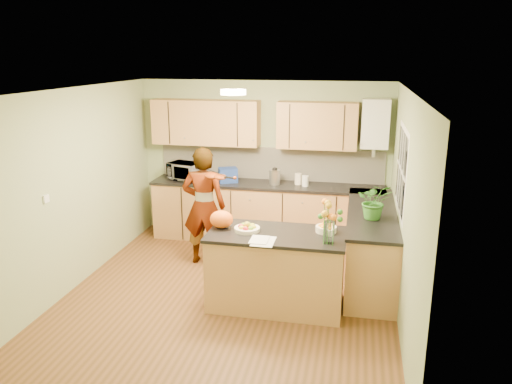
# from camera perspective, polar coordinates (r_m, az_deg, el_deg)

# --- Properties ---
(floor) EXTENTS (4.50, 4.50, 0.00)m
(floor) POSITION_cam_1_polar(r_m,az_deg,el_deg) (6.34, -3.02, -11.63)
(floor) COLOR #533617
(floor) RESTS_ON ground
(ceiling) EXTENTS (4.00, 4.50, 0.02)m
(ceiling) POSITION_cam_1_polar(r_m,az_deg,el_deg) (5.66, -3.38, 11.51)
(ceiling) COLOR white
(ceiling) RESTS_ON wall_back
(wall_back) EXTENTS (4.00, 0.02, 2.50)m
(wall_back) POSITION_cam_1_polar(r_m,az_deg,el_deg) (8.01, 0.91, 3.69)
(wall_back) COLOR #9AAE7C
(wall_back) RESTS_ON floor
(wall_front) EXTENTS (4.00, 0.02, 2.50)m
(wall_front) POSITION_cam_1_polar(r_m,az_deg,el_deg) (3.89, -11.76, -9.86)
(wall_front) COLOR #9AAE7C
(wall_front) RESTS_ON floor
(wall_left) EXTENTS (0.02, 4.50, 2.50)m
(wall_left) POSITION_cam_1_polar(r_m,az_deg,el_deg) (6.66, -20.06, 0.29)
(wall_left) COLOR #9AAE7C
(wall_left) RESTS_ON floor
(wall_right) EXTENTS (0.02, 4.50, 2.50)m
(wall_right) POSITION_cam_1_polar(r_m,az_deg,el_deg) (5.72, 16.58, -1.83)
(wall_right) COLOR #9AAE7C
(wall_right) RESTS_ON floor
(back_counter) EXTENTS (3.64, 0.62, 0.94)m
(back_counter) POSITION_cam_1_polar(r_m,az_deg,el_deg) (7.91, 1.19, -2.31)
(back_counter) COLOR #B9864A
(back_counter) RESTS_ON floor
(right_counter) EXTENTS (0.62, 2.24, 0.94)m
(right_counter) POSITION_cam_1_polar(r_m,az_deg,el_deg) (6.76, 12.97, -5.89)
(right_counter) COLOR #B9864A
(right_counter) RESTS_ON floor
(splashback) EXTENTS (3.60, 0.02, 0.52)m
(splashback) POSITION_cam_1_polar(r_m,az_deg,el_deg) (7.99, 1.59, 3.29)
(splashback) COLOR beige
(splashback) RESTS_ON back_counter
(upper_cabinets) EXTENTS (3.20, 0.34, 0.70)m
(upper_cabinets) POSITION_cam_1_polar(r_m,az_deg,el_deg) (7.78, -0.60, 7.82)
(upper_cabinets) COLOR #B9864A
(upper_cabinets) RESTS_ON wall_back
(boiler) EXTENTS (0.40, 0.30, 0.86)m
(boiler) POSITION_cam_1_polar(r_m,az_deg,el_deg) (7.61, 13.48, 7.59)
(boiler) COLOR white
(boiler) RESTS_ON wall_back
(window_right) EXTENTS (0.01, 1.30, 1.05)m
(window_right) POSITION_cam_1_polar(r_m,az_deg,el_deg) (6.23, 16.30, 2.43)
(window_right) COLOR white
(window_right) RESTS_ON wall_right
(light_switch) EXTENTS (0.02, 0.09, 0.09)m
(light_switch) POSITION_cam_1_polar(r_m,az_deg,el_deg) (6.16, -22.85, -0.71)
(light_switch) COLOR white
(light_switch) RESTS_ON wall_left
(ceiling_lamp) EXTENTS (0.30, 0.30, 0.07)m
(ceiling_lamp) POSITION_cam_1_polar(r_m,az_deg,el_deg) (5.95, -2.62, 11.35)
(ceiling_lamp) COLOR #FFEABF
(ceiling_lamp) RESTS_ON ceiling
(peninsula_island) EXTENTS (1.58, 0.81, 0.91)m
(peninsula_island) POSITION_cam_1_polar(r_m,az_deg,el_deg) (5.92, 2.35, -8.81)
(peninsula_island) COLOR #B9864A
(peninsula_island) RESTS_ON floor
(fruit_dish) EXTENTS (0.30, 0.30, 0.10)m
(fruit_dish) POSITION_cam_1_polar(r_m,az_deg,el_deg) (5.80, -1.02, -4.07)
(fruit_dish) COLOR #FCE8C9
(fruit_dish) RESTS_ON peninsula_island
(orange_bowl) EXTENTS (0.24, 0.24, 0.14)m
(orange_bowl) POSITION_cam_1_polar(r_m,az_deg,el_deg) (5.81, 8.01, -3.99)
(orange_bowl) COLOR #FCE8C9
(orange_bowl) RESTS_ON peninsula_island
(flower_vase) EXTENTS (0.29, 0.29, 0.53)m
(flower_vase) POSITION_cam_1_polar(r_m,az_deg,el_deg) (5.41, 8.42, -2.23)
(flower_vase) COLOR silver
(flower_vase) RESTS_ON peninsula_island
(orange_bag) EXTENTS (0.30, 0.27, 0.21)m
(orange_bag) POSITION_cam_1_polar(r_m,az_deg,el_deg) (5.90, -3.97, -3.13)
(orange_bag) COLOR orange
(orange_bag) RESTS_ON peninsula_island
(papers) EXTENTS (0.24, 0.33, 0.01)m
(papers) POSITION_cam_1_polar(r_m,az_deg,el_deg) (5.49, 0.85, -5.64)
(papers) COLOR white
(papers) RESTS_ON peninsula_island
(violinist) EXTENTS (0.63, 0.44, 1.68)m
(violinist) POSITION_cam_1_polar(r_m,az_deg,el_deg) (7.00, -5.96, -1.63)
(violinist) COLOR #E8B58E
(violinist) RESTS_ON floor
(violin) EXTENTS (0.65, 0.57, 0.16)m
(violin) POSITION_cam_1_polar(r_m,az_deg,el_deg) (6.60, -5.00, 1.88)
(violin) COLOR #521905
(violin) RESTS_ON violinist
(microwave) EXTENTS (0.58, 0.47, 0.28)m
(microwave) POSITION_cam_1_polar(r_m,az_deg,el_deg) (8.06, -8.12, 2.37)
(microwave) COLOR white
(microwave) RESTS_ON back_counter
(blue_box) EXTENTS (0.34, 0.31, 0.23)m
(blue_box) POSITION_cam_1_polar(r_m,az_deg,el_deg) (7.85, -3.22, 1.95)
(blue_box) COLOR navy
(blue_box) RESTS_ON back_counter
(kettle) EXTENTS (0.17, 0.17, 0.31)m
(kettle) POSITION_cam_1_polar(r_m,az_deg,el_deg) (7.70, 2.16, 1.81)
(kettle) COLOR silver
(kettle) RESTS_ON back_counter
(jar_cream) EXTENTS (0.14, 0.14, 0.17)m
(jar_cream) POSITION_cam_1_polar(r_m,az_deg,el_deg) (7.73, 4.86, 1.49)
(jar_cream) COLOR #FCE8C9
(jar_cream) RESTS_ON back_counter
(jar_white) EXTENTS (0.14, 0.14, 0.16)m
(jar_white) POSITION_cam_1_polar(r_m,az_deg,el_deg) (7.64, 5.66, 1.27)
(jar_white) COLOR white
(jar_white) RESTS_ON back_counter
(potted_plant) EXTENTS (0.42, 0.37, 0.45)m
(potted_plant) POSITION_cam_1_polar(r_m,az_deg,el_deg) (6.23, 13.40, -1.01)
(potted_plant) COLOR #377B29
(potted_plant) RESTS_ON right_counter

